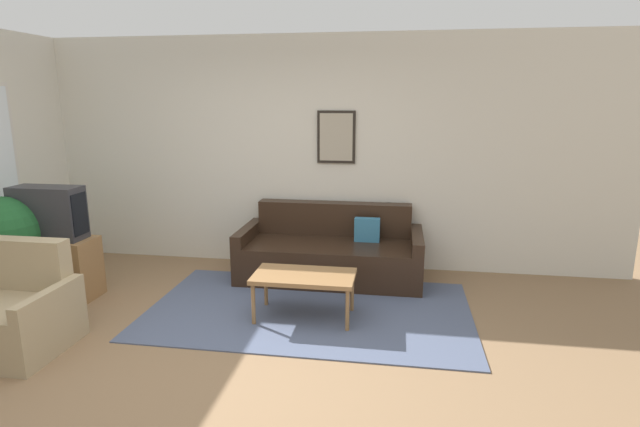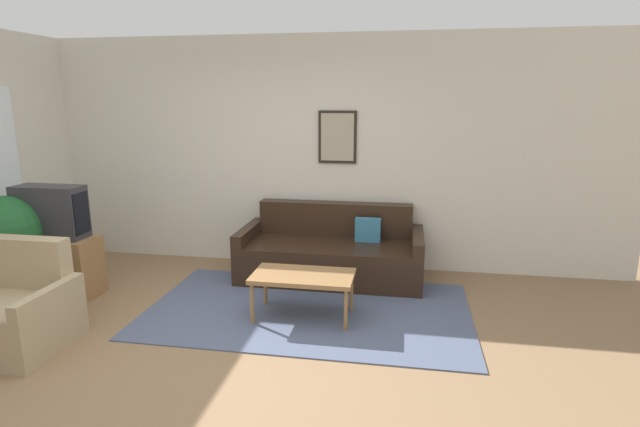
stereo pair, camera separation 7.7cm
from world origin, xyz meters
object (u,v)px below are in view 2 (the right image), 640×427
couch (332,253)px  armchair (11,313)px  potted_plant_tall (7,235)px  tv (51,212)px  coffee_table (303,278)px

couch → armchair: bearing=-138.8°
couch → potted_plant_tall: 3.29m
tv → armchair: size_ratio=0.77×
couch → tv: 2.93m
couch → tv: size_ratio=2.92×
coffee_table → couch: bearing=85.1°
armchair → couch: bearing=61.0°
couch → potted_plant_tall: (-3.02, -1.22, 0.40)m
couch → armchair: armchair is taller
armchair → potted_plant_tall: size_ratio=0.84×
armchair → potted_plant_tall: (-0.69, 0.82, 0.41)m
couch → coffee_table: size_ratio=2.19×
coffee_table → potted_plant_tall: 2.95m
tv → potted_plant_tall: (-0.34, -0.21, -0.19)m
coffee_table → potted_plant_tall: bearing=-178.1°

